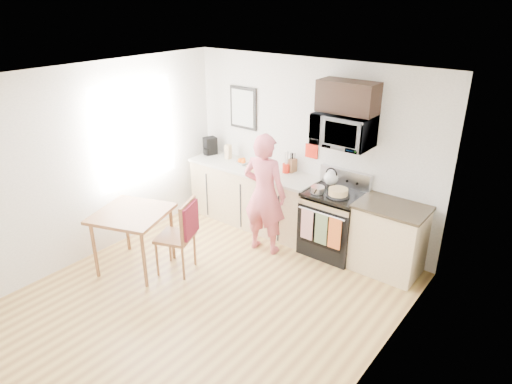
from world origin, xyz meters
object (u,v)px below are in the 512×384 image
Objects in this scene: dining_table at (132,219)px; chair at (184,227)px; microwave at (344,130)px; person at (264,194)px; cake at (338,192)px; range at (333,224)px.

dining_table is 0.70m from chair.
dining_table is at bearing -132.52° from microwave.
cake is at bearing -163.76° from person.
dining_table is at bearing -134.02° from range.
microwave is at bearing 47.48° from dining_table.
person is (-0.80, -0.53, 0.42)m from range.
cake is at bearing -47.11° from range.
person is 1.79× the size of dining_table.
chair is at bearing 58.05° from person.
chair is (-1.25, -1.72, -1.10)m from microwave.
dining_table is 0.94× the size of chair.
cake is (0.89, 0.43, 0.11)m from person.
person is 0.99m from cake.
chair is (0.62, 0.32, -0.06)m from dining_table.
cake is at bearing -65.64° from microwave.
microwave is at bearing 90.06° from range.
dining_table is (-1.87, -2.04, -1.04)m from microwave.
microwave is (-0.00, 0.10, 1.32)m from range.
range reaches higher than chair.
microwave is 2.39m from chair.
person reaches higher than chair.
chair is at bearing -131.59° from cake.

